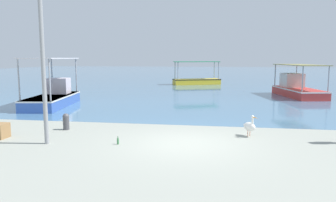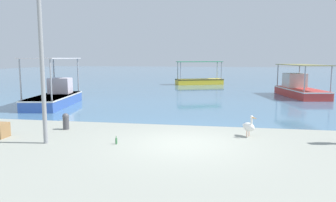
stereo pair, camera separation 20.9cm
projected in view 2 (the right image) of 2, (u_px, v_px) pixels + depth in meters
name	position (u px, v px, depth m)	size (l,w,h in m)	color
ground	(183.00, 144.00, 10.87)	(120.00, 120.00, 0.00)	#96998D
harbor_water	(218.00, 74.00, 57.74)	(110.00, 90.00, 0.00)	teal
fishing_boat_outer	(300.00, 88.00, 24.13)	(3.09, 5.75, 2.34)	#C63632
fishing_boat_far_left	(199.00, 80.00, 34.89)	(5.21, 3.30, 2.43)	yellow
fishing_boat_far_right	(55.00, 96.00, 19.47)	(2.66, 5.48, 2.83)	#395DAF
pelican	(249.00, 126.00, 11.82)	(0.55, 0.72, 0.80)	#E0997A
lamp_post	(41.00, 36.00, 10.50)	(0.28, 0.28, 6.34)	gray
mooring_bollard	(66.00, 121.00, 13.03)	(0.26, 0.26, 0.65)	#47474C
glass_bottle	(116.00, 141.00, 10.82)	(0.07, 0.07, 0.27)	#3F7F4C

